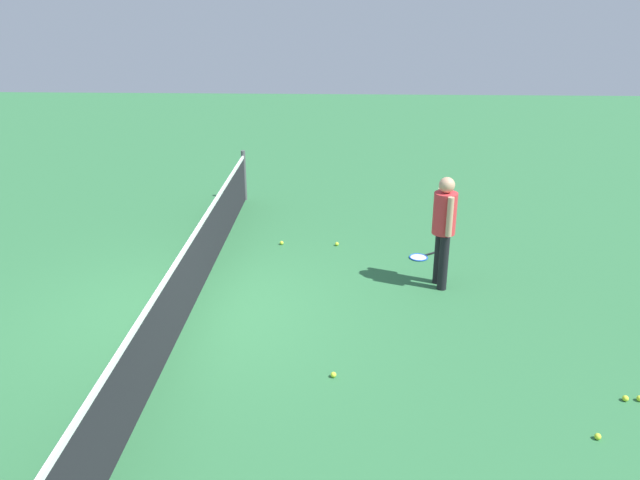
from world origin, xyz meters
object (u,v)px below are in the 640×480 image
(tennis_ball_by_net, at_px, (625,398))
(tennis_ball_stray_left, at_px, (640,398))
(tennis_racket_near_player, at_px, (420,257))
(player_near_side, at_px, (444,223))
(tennis_ball_baseline, at_px, (337,244))
(tennis_ball_stray_right, at_px, (282,243))
(tennis_ball_near_player, at_px, (333,375))
(tennis_ball_midcourt, at_px, (598,437))

(tennis_ball_by_net, relative_size, tennis_ball_stray_left, 1.00)
(tennis_racket_near_player, relative_size, tennis_ball_stray_left, 8.70)
(player_near_side, height_order, tennis_racket_near_player, player_near_side)
(player_near_side, bearing_deg, tennis_racket_near_player, 9.47)
(tennis_ball_baseline, xyz_separation_m, tennis_ball_stray_left, (-4.33, -3.35, 0.00))
(tennis_racket_near_player, xyz_separation_m, tennis_ball_stray_right, (0.49, 2.37, 0.02))
(tennis_ball_by_net, height_order, tennis_ball_baseline, same)
(player_near_side, relative_size, tennis_ball_baseline, 25.76)
(tennis_racket_near_player, distance_m, tennis_ball_stray_left, 4.33)
(tennis_ball_stray_left, xyz_separation_m, tennis_ball_stray_right, (4.35, 4.33, 0.00))
(tennis_ball_stray_left, relative_size, tennis_ball_stray_right, 1.00)
(tennis_ball_stray_left, distance_m, tennis_ball_stray_right, 6.13)
(tennis_ball_near_player, relative_size, tennis_ball_baseline, 1.00)
(player_near_side, bearing_deg, tennis_ball_midcourt, -162.44)
(tennis_ball_near_player, bearing_deg, tennis_ball_stray_left, -95.45)
(tennis_ball_by_net, distance_m, tennis_ball_stray_left, 0.15)
(tennis_ball_by_net, relative_size, tennis_ball_midcourt, 1.00)
(tennis_racket_near_player, height_order, tennis_ball_by_net, tennis_ball_by_net)
(tennis_ball_by_net, height_order, tennis_ball_stray_left, same)
(player_near_side, height_order, tennis_ball_stray_left, player_near_side)
(tennis_ball_by_net, relative_size, tennis_ball_stray_right, 1.00)
(tennis_ball_by_net, height_order, tennis_ball_stray_right, same)
(tennis_racket_near_player, bearing_deg, tennis_ball_stray_left, -153.11)
(tennis_ball_near_player, bearing_deg, tennis_ball_by_net, -95.79)
(tennis_ball_stray_right, bearing_deg, tennis_racket_near_player, -101.59)
(tennis_racket_near_player, relative_size, tennis_ball_midcourt, 8.70)
(tennis_ball_stray_right, bearing_deg, tennis_ball_stray_left, -135.13)
(tennis_ball_stray_left, bearing_deg, tennis_ball_by_net, 91.74)
(tennis_ball_baseline, bearing_deg, tennis_ball_stray_right, 89.33)
(tennis_ball_near_player, xyz_separation_m, tennis_ball_by_net, (-0.32, -3.18, 0.00))
(tennis_racket_near_player, xyz_separation_m, tennis_ball_midcourt, (-4.51, -1.27, 0.02))
(tennis_racket_near_player, distance_m, tennis_ball_baseline, 1.47)
(tennis_ball_midcourt, bearing_deg, tennis_ball_stray_left, -46.61)
(tennis_ball_baseline, relative_size, tennis_ball_stray_left, 1.00)
(tennis_ball_stray_right, bearing_deg, player_near_side, -121.29)
(player_near_side, relative_size, tennis_ball_stray_right, 25.76)
(tennis_racket_near_player, distance_m, tennis_ball_midcourt, 4.69)
(player_near_side, bearing_deg, tennis_ball_near_player, 147.94)
(player_near_side, height_order, tennis_ball_near_player, player_near_side)
(tennis_ball_midcourt, bearing_deg, tennis_ball_baseline, 28.12)
(tennis_racket_near_player, relative_size, tennis_ball_by_net, 8.70)
(tennis_racket_near_player, bearing_deg, tennis_ball_baseline, 71.21)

